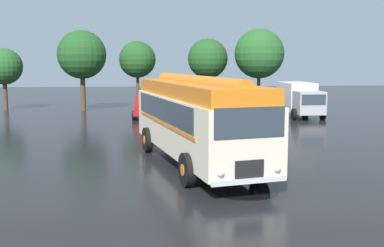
{
  "coord_description": "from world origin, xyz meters",
  "views": [
    {
      "loc": [
        -1.81,
        -17.39,
        3.95
      ],
      "look_at": [
        -0.26,
        1.48,
        1.4
      ],
      "focal_mm": 42.0,
      "sensor_mm": 36.0,
      "label": 1
    }
  ],
  "objects_px": {
    "car_near_left": "(146,106)",
    "car_mid_right": "(219,106)",
    "vintage_bus": "(195,116)",
    "car_far_right": "(259,106)",
    "car_mid_left": "(184,106)",
    "box_van": "(299,98)"
  },
  "relations": [
    {
      "from": "vintage_bus",
      "to": "car_near_left",
      "type": "distance_m",
      "value": 15.72
    },
    {
      "from": "car_near_left",
      "to": "car_far_right",
      "type": "relative_size",
      "value": 0.99
    },
    {
      "from": "car_near_left",
      "to": "car_mid_right",
      "type": "distance_m",
      "value": 5.28
    },
    {
      "from": "car_near_left",
      "to": "car_mid_right",
      "type": "xyz_separation_m",
      "value": [
        5.22,
        -0.84,
        0.0
      ]
    },
    {
      "from": "car_mid_right",
      "to": "car_far_right",
      "type": "distance_m",
      "value": 2.97
    },
    {
      "from": "car_far_right",
      "to": "car_mid_left",
      "type": "bearing_deg",
      "value": 178.36
    },
    {
      "from": "car_near_left",
      "to": "car_far_right",
      "type": "distance_m",
      "value": 8.22
    },
    {
      "from": "car_mid_left",
      "to": "car_far_right",
      "type": "xyz_separation_m",
      "value": [
        5.47,
        -0.16,
        0.0
      ]
    },
    {
      "from": "car_near_left",
      "to": "car_far_right",
      "type": "height_order",
      "value": "same"
    },
    {
      "from": "car_mid_left",
      "to": "car_far_right",
      "type": "height_order",
      "value": "same"
    },
    {
      "from": "vintage_bus",
      "to": "car_mid_right",
      "type": "relative_size",
      "value": 2.42
    },
    {
      "from": "car_near_left",
      "to": "car_mid_right",
      "type": "relative_size",
      "value": 0.98
    },
    {
      "from": "car_mid_left",
      "to": "car_far_right",
      "type": "bearing_deg",
      "value": -1.64
    },
    {
      "from": "car_near_left",
      "to": "car_far_right",
      "type": "xyz_separation_m",
      "value": [
        8.18,
        -0.82,
        0.0
      ]
    },
    {
      "from": "car_mid_right",
      "to": "car_far_right",
      "type": "height_order",
      "value": "same"
    },
    {
      "from": "car_mid_right",
      "to": "box_van",
      "type": "bearing_deg",
      "value": 6.46
    },
    {
      "from": "car_mid_left",
      "to": "box_van",
      "type": "xyz_separation_m",
      "value": [
        8.66,
        0.52,
        0.52
      ]
    },
    {
      "from": "car_far_right",
      "to": "car_mid_right",
      "type": "bearing_deg",
      "value": -179.52
    },
    {
      "from": "vintage_bus",
      "to": "car_far_right",
      "type": "height_order",
      "value": "vintage_bus"
    },
    {
      "from": "car_far_right",
      "to": "box_van",
      "type": "bearing_deg",
      "value": 11.9
    },
    {
      "from": "car_mid_left",
      "to": "car_near_left",
      "type": "bearing_deg",
      "value": 166.34
    },
    {
      "from": "vintage_bus",
      "to": "car_far_right",
      "type": "relative_size",
      "value": 2.45
    }
  ]
}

